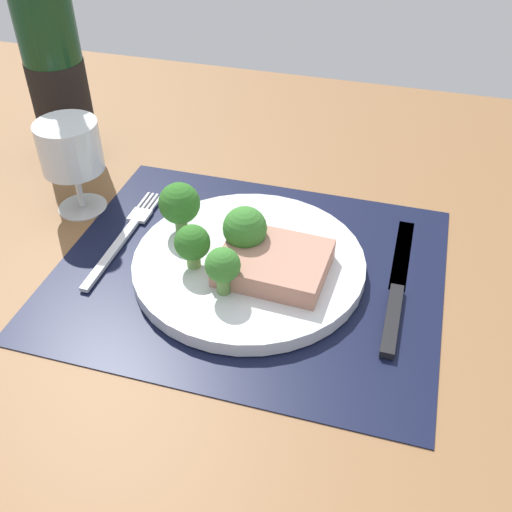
{
  "coord_description": "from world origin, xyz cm",
  "views": [
    {
      "loc": [
        14.69,
        -48.4,
        43.84
      ],
      "look_at": [
        0.64,
        0.58,
        1.9
      ],
      "focal_mm": 41.97,
      "sensor_mm": 36.0,
      "label": 1
    }
  ],
  "objects": [
    {
      "name": "knife",
      "position": [
        16.2,
        0.53,
        0.6
      ],
      "size": [
        1.8,
        23.0,
        0.8
      ],
      "rotation": [
        0.0,
        0.0,
        0.04
      ],
      "color": "black",
      "rests_on": "placemat"
    },
    {
      "name": "broccoli_back_left",
      "position": [
        -5.35,
        -2.84,
        4.95
      ],
      "size": [
        3.86,
        3.86,
        5.12
      ],
      "color": "#6B994C",
      "rests_on": "plate"
    },
    {
      "name": "placemat",
      "position": [
        0.0,
        0.0,
        0.15
      ],
      "size": [
        42.29,
        35.09,
        0.3
      ],
      "primitive_type": "cube",
      "color": "black",
      "rests_on": "ground_plane"
    },
    {
      "name": "broccoli_near_fork",
      "position": [
        -9.02,
        2.86,
        5.53
      ],
      "size": [
        4.75,
        4.75,
        6.1
      ],
      "color": "#5B8942",
      "rests_on": "plate"
    },
    {
      "name": "wine_bottle",
      "position": [
        -31.45,
        17.16,
        12.07
      ],
      "size": [
        7.69,
        7.69,
        33.41
      ],
      "color": "#143819",
      "rests_on": "ground_plane"
    },
    {
      "name": "broccoli_near_steak",
      "position": [
        -0.96,
        -5.86,
        5.27
      ],
      "size": [
        3.62,
        3.62,
        5.39
      ],
      "color": "#5B8942",
      "rests_on": "plate"
    },
    {
      "name": "plate",
      "position": [
        0.0,
        0.0,
        1.1
      ],
      "size": [
        25.63,
        25.63,
        1.6
      ],
      "primitive_type": "cylinder",
      "color": "silver",
      "rests_on": "placemat"
    },
    {
      "name": "ground_plane",
      "position": [
        0.0,
        0.0,
        -1.5
      ],
      "size": [
        140.0,
        110.0,
        3.0
      ],
      "primitive_type": "cube",
      "color": "brown"
    },
    {
      "name": "broccoli_front_edge",
      "position": [
        -0.66,
        0.76,
        5.26
      ],
      "size": [
        4.82,
        4.82,
        5.84
      ],
      "color": "#6B994C",
      "rests_on": "plate"
    },
    {
      "name": "wine_glass",
      "position": [
        -24.0,
        6.08,
        8.07
      ],
      "size": [
        7.48,
        7.48,
        11.82
      ],
      "color": "silver",
      "rests_on": "ground_plane"
    },
    {
      "name": "fork",
      "position": [
        -15.91,
        1.42,
        0.55
      ],
      "size": [
        2.4,
        19.2,
        0.5
      ],
      "rotation": [
        0.0,
        0.0,
        0.05
      ],
      "color": "silver",
      "rests_on": "placemat"
    },
    {
      "name": "steak",
      "position": [
        3.17,
        -1.37,
        3.1
      ],
      "size": [
        11.66,
        9.67,
        2.4
      ],
      "primitive_type": "cube",
      "rotation": [
        0.0,
        0.0,
        -0.05
      ],
      "color": "tan",
      "rests_on": "plate"
    }
  ]
}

